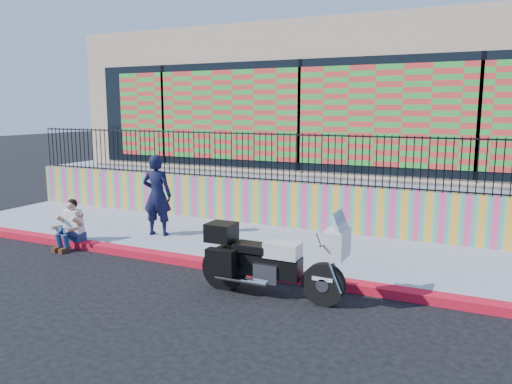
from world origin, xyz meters
The scene contains 10 objects.
ground centered at (0.00, 0.00, 0.00)m, with size 90.00×90.00×0.00m, color black.
red_curb centered at (0.00, 0.00, 0.07)m, with size 16.00×0.30×0.15m, color #B30C28.
sidewalk centered at (0.00, 1.65, 0.07)m, with size 16.00×3.00×0.15m, color #9399B1.
mural_wall centered at (0.00, 3.25, 0.70)m, with size 16.00×0.20×1.10m, color #EB3D7A.
metal_fence centered at (0.00, 3.25, 1.85)m, with size 15.80×0.04×1.20m, color black, non-canonical shape.
elevated_platform centered at (0.00, 8.35, 0.62)m, with size 16.00×10.00×1.25m, color #9399B1.
storefront_building centered at (0.00, 8.13, 3.25)m, with size 14.00×8.06×4.00m.
police_motorcycle centered at (1.37, -0.84, 0.63)m, with size 2.43×0.80×1.52m.
police_officer centered at (-2.32, 1.19, 1.08)m, with size 0.68×0.45×1.86m, color black.
seated_man centered at (-3.67, -0.18, 0.45)m, with size 0.54×0.71×1.06m.
Camera 1 is at (4.51, -7.95, 3.03)m, focal length 35.00 mm.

